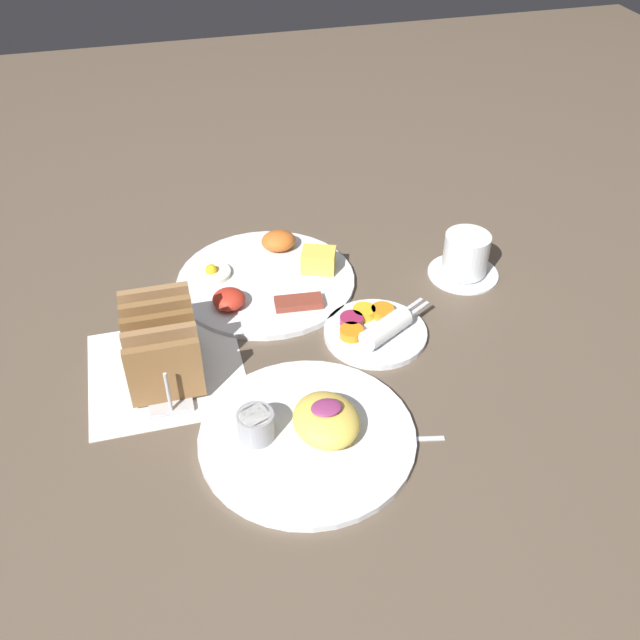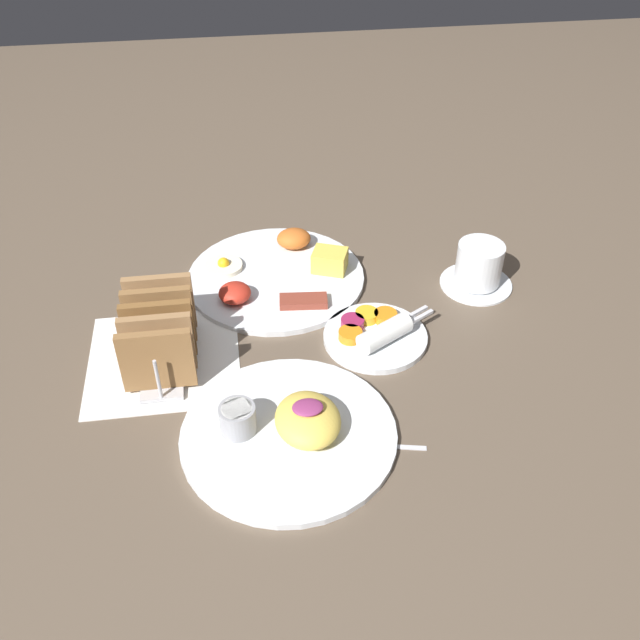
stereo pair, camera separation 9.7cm
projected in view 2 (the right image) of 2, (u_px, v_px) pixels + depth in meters
The scene contains 8 objects.
ground_plane at pixel (289, 362), 1.05m from camera, with size 3.00×3.00×0.00m, color brown.
napkin_flat at pixel (164, 359), 1.05m from camera, with size 0.22×0.22×0.00m.
plate_breakfast at pixel (278, 274), 1.20m from camera, with size 0.30×0.30×0.05m.
plate_condiments at pixel (376, 334), 1.08m from camera, with size 0.17×0.16×0.04m.
plate_foreground at pixel (290, 429), 0.93m from camera, with size 0.28×0.28×0.06m.
toast_rack at pixel (159, 333), 1.02m from camera, with size 0.10×0.18×0.10m.
coffee_cup at pixel (479, 267), 1.17m from camera, with size 0.12×0.12×0.08m.
teaspoon at pixel (359, 444), 0.92m from camera, with size 0.13×0.04×0.01m.
Camera 2 is at (-0.06, -0.77, 0.71)m, focal length 40.00 mm.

